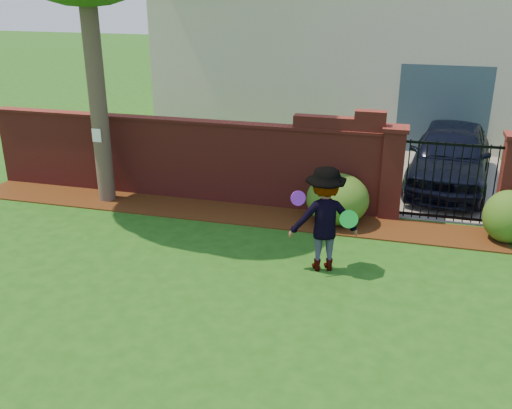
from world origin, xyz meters
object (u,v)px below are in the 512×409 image
(frisbee_purple, at_px, (298,198))
(frisbee_green, at_px, (349,219))
(car, at_px, (449,158))
(man, at_px, (324,220))

(frisbee_purple, height_order, frisbee_green, frisbee_purple)
(car, height_order, man, man)
(frisbee_green, bearing_deg, frisbee_purple, -167.57)
(frisbee_purple, xyz_separation_m, frisbee_green, (0.79, 0.17, -0.34))
(car, xyz_separation_m, frisbee_green, (-1.75, -4.72, 0.25))
(man, relative_size, frisbee_green, 5.93)
(man, xyz_separation_m, frisbee_green, (0.40, -0.09, 0.09))
(car, relative_size, frisbee_purple, 17.77)
(man, bearing_deg, frisbee_purple, 14.69)
(car, bearing_deg, man, -108.34)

